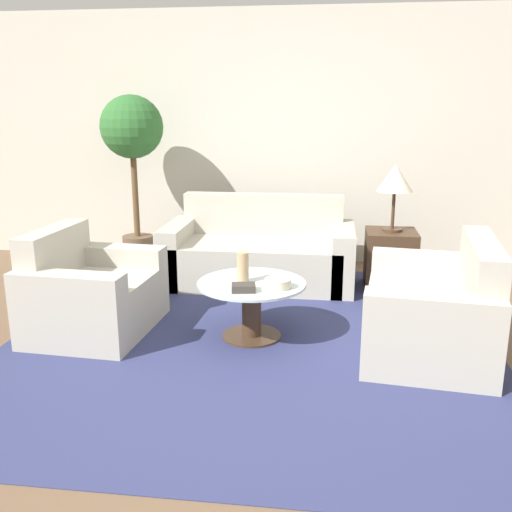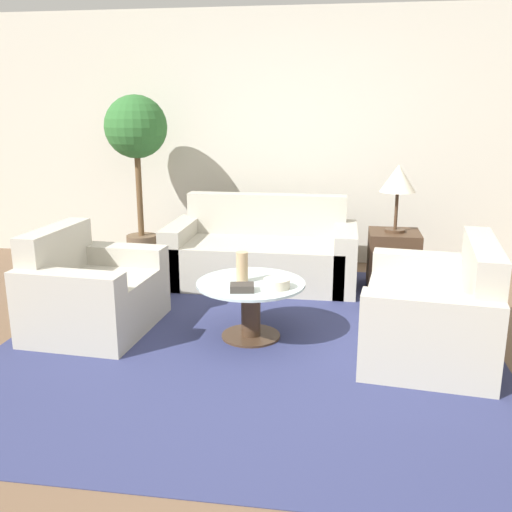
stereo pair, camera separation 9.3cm
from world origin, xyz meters
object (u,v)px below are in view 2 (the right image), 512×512
Objects in this scene: sofa_main at (263,254)px; table_lamp at (398,180)px; coffee_table at (251,302)px; armchair at (89,295)px; potted_plant at (137,144)px; bowl at (277,283)px; loveseat at (438,315)px; vase at (242,267)px; book_stack at (242,288)px.

table_lamp is at bearing -2.44° from sofa_main.
coffee_table is (0.11, -1.39, 0.01)m from sofa_main.
armchair is 1.32× the size of coffee_table.
bowl is (1.61, -1.75, -0.82)m from potted_plant.
loveseat is 1.58m from table_lamp.
sofa_main is 2.01m from loveseat.
potted_plant is at bearing 168.56° from sofa_main.
coffee_table is 3.54× the size of vase.
potted_plant is (-1.41, 1.65, 1.00)m from coffee_table.
potted_plant is 7.91× the size of vase.
table_lamp is at bearing 57.65° from bowl.
vase is (1.17, 0.00, 0.27)m from armchair.
potted_plant is 2.46m from book_stack.
bowl reaches higher than book_stack.
potted_plant reaches higher than armchair.
sofa_main is at bearing -128.85° from loveseat.
book_stack is at bearing -95.57° from armchair.
potted_plant is at bearing 129.18° from vase.
sofa_main is 1.79m from armchair.
sofa_main reaches higher than coffee_table.
table_lamp is 2.55m from potted_plant.
vase is (-0.06, -0.00, 0.26)m from coffee_table.
potted_plant reaches higher than sofa_main.
book_stack reaches higher than coffee_table.
sofa_main reaches higher than bowl.
sofa_main reaches higher than book_stack.
armchair reaches higher than book_stack.
sofa_main reaches higher than armchair.
loveseat is at bearing -87.07° from armchair.
potted_plant is at bearing -115.39° from loveseat.
vase is (-1.17, -1.34, -0.47)m from table_lamp.
table_lamp is (1.22, -0.05, 0.74)m from sofa_main.
armchair is at bearing 176.18° from bowl.
sofa_main is at bearing 177.56° from table_lamp.
coffee_table is at bearing -49.51° from potted_plant.
table_lamp is (2.34, 1.34, 0.74)m from armchair.
vase is at bearing -50.82° from potted_plant.
loveseat is at bearing -1.85° from vase.
vase is (0.05, -1.39, 0.27)m from sofa_main.
sofa_main is 1.53m from bowl.
loveseat is 3.35m from potted_plant.
vase is (-1.36, 0.04, 0.27)m from loveseat.
armchair is at bearing -128.96° from sofa_main.
sofa_main is at bearing 83.23° from book_stack.
coffee_table is 1.29× the size of table_lamp.
table_lamp is 1.84m from vase.
potted_plant is (-1.30, 0.26, 1.01)m from sofa_main.
potted_plant reaches higher than loveseat.
vase is at bearing 158.98° from bowl.
vase is at bearing -177.63° from coffee_table.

